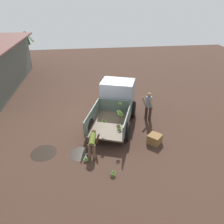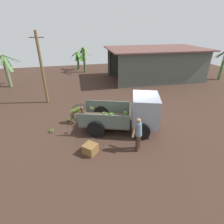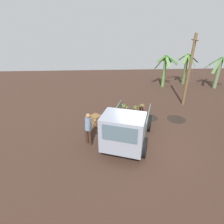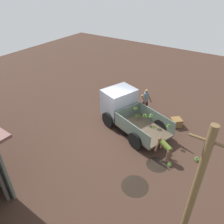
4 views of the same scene
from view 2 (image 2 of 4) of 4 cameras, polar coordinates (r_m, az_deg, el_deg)
The scene contains 17 objects.
ground at distance 11.07m, azimuth 5.80°, elevation -3.11°, with size 36.00×36.00×0.00m, color #39261D.
mud_patch_0 at distance 13.16m, azimuth -10.34°, elevation 1.67°, with size 1.21×1.21×0.01m, color black.
mud_patch_1 at distance 11.63m, azimuth -11.08°, elevation -1.93°, with size 1.04×1.04×0.01m, color black.
mud_patch_2 at distance 10.63m, azimuth 4.03°, elevation -4.39°, with size 1.39×1.39×0.01m, color black.
cargo_truck at distance 9.83m, azimuth 8.04°, elevation -0.07°, with size 4.65×3.21×2.08m.
warehouse_shed at distance 20.30m, azimuth 15.25°, elevation 17.08°, with size 10.44×6.49×3.26m.
utility_pole at distance 13.86m, azimuth -21.90°, elevation 12.99°, with size 0.95×0.20×5.15m.
banana_palm_1 at distance 24.37m, azimuth -11.04°, elevation 16.33°, with size 2.19×2.13×2.29m.
banana_palm_2 at distance 22.54m, azimuth 32.39°, elevation 12.93°, with size 2.06×2.52×3.07m.
banana_palm_3 at distance 19.59m, azimuth -31.22°, elevation 11.68°, with size 2.80×2.45×3.01m.
banana_palm_5 at distance 22.77m, azimuth -9.08°, elevation 16.72°, with size 2.14×2.62×3.04m.
person_foreground_visitor at distance 8.29m, azimuth 8.50°, elevation -6.73°, with size 0.64×0.66×1.72m.
person_worker_loading at distance 10.79m, azimuth -11.77°, elevation -0.26°, with size 0.82×0.64×1.11m.
person_bystander_near_shed at distance 16.99m, azimuth 5.00°, elevation 11.15°, with size 0.45×0.68×1.69m.
banana_bunch_on_ground_0 at distance 10.50m, azimuth -19.06°, elevation -5.65°, with size 0.25×0.26×0.21m.
banana_bunch_on_ground_1 at distance 11.36m, azimuth -13.71°, elevation -2.37°, with size 0.22×0.23×0.18m.
wooden_crate_0 at distance 8.47m, azimuth -7.10°, elevation -11.84°, with size 0.58×0.58×0.47m, color brown.
Camera 2 is at (-3.35, -9.01, 5.49)m, focal length 28.00 mm.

